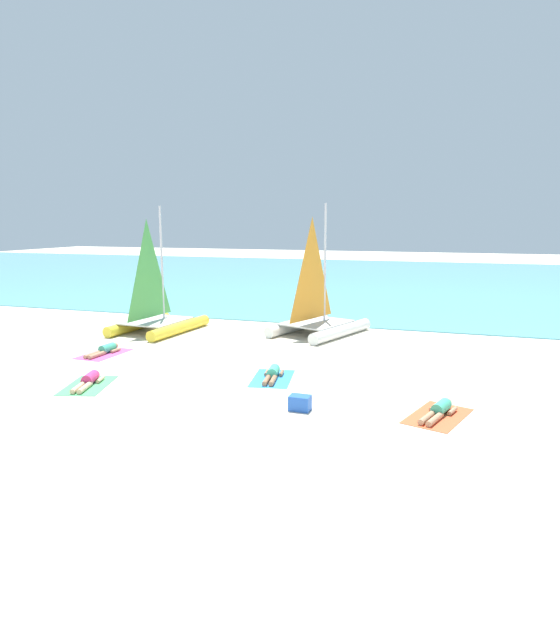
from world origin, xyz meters
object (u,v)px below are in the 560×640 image
sunbather_leftmost (105,350)px  towel_center_left (88,385)px  sailboat_white (317,315)px  sunbather_center_left (89,380)px  cooler_box (300,403)px  towel_center_right (272,378)px  sailboat_yellow (157,314)px  sunbather_center_right (273,374)px  towel_leftmost (104,354)px  sunbather_rightmost (439,410)px  towel_rightmost (438,416)px

sunbather_leftmost → towel_center_left: bearing=-58.6°
sailboat_white → sunbather_leftmost: size_ratio=3.29×
sunbather_center_left → cooler_box: (6.12, -0.12, 0.05)m
sunbather_leftmost → towel_center_right: (6.41, -1.04, -0.13)m
sailboat_yellow → sunbather_center_right: 8.29m
sailboat_white → cooler_box: (1.90, -8.86, -0.59)m
sailboat_yellow → sunbather_center_left: size_ratio=3.28×
sailboat_white → sunbather_center_left: sailboat_white is taller
towel_leftmost → towel_center_right: (6.42, -0.97, 0.00)m
sunbather_leftmost → sunbather_center_right: 6.47m
sunbather_rightmost → cooler_box: bearing=-150.9°
sunbather_center_left → sunbather_rightmost: (9.29, 0.55, 0.00)m
towel_center_left → towel_center_right: same height
sunbather_leftmost → sailboat_white: bearing=44.8°
towel_leftmost → sunbather_leftmost: 0.14m
towel_rightmost → cooler_box: 3.21m
sailboat_yellow → towel_rightmost: size_ratio=2.67×
towel_leftmost → towel_center_right: same height
sunbather_center_right → towel_rightmost: size_ratio=0.82×
sunbather_center_left → sunbather_center_right: same height
towel_rightmost → sunbather_rightmost: bearing=72.8°
sailboat_yellow → towel_center_right: 8.35m
sunbather_center_right → sunbather_rightmost: same height
sailboat_white → cooler_box: size_ratio=10.31×
sunbather_center_right → cooler_box: bearing=-67.7°
sailboat_yellow → cooler_box: sailboat_yellow is taller
towel_leftmost → towel_center_right: size_ratio=1.00×
sunbather_leftmost → towel_rightmost: sunbather_leftmost is taller
towel_leftmost → sunbather_rightmost: size_ratio=1.23×
towel_center_right → sunbather_rightmost: sunbather_rightmost is taller
sunbather_center_left → sunbather_leftmost: bearing=102.9°
towel_leftmost → sunbather_rightmost: 11.40m
towel_center_left → cooler_box: bearing=-0.5°
sunbather_leftmost → cooler_box: bearing=-20.6°
sailboat_yellow → sunbather_leftmost: 3.94m
sailboat_yellow → towel_leftmost: (0.29, -3.95, -0.75)m
sailboat_yellow → sunbather_center_right: sailboat_yellow is taller
towel_rightmost → cooler_box: cooler_box is taller
sailboat_yellow → cooler_box: bearing=-36.5°
sailboat_white → towel_center_right: (0.39, -6.54, -0.76)m
towel_center_right → sunbather_center_right: size_ratio=1.21×
towel_rightmost → sunbather_center_left: bearing=-177.0°
sailboat_white → sunbather_rightmost: sailboat_white is taller
towel_center_left → sunbather_rightmost: sunbather_rightmost is taller
sunbather_center_left → towel_leftmost: bearing=103.4°
towel_center_right → towel_rightmost: (4.67, -1.71, 0.00)m
towel_center_right → sunbather_rightmost: (4.69, -1.65, 0.13)m
sailboat_white → towel_center_left: 9.78m
towel_center_right → cooler_box: bearing=-56.8°
sunbather_center_left → towel_center_right: sunbather_center_left is taller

